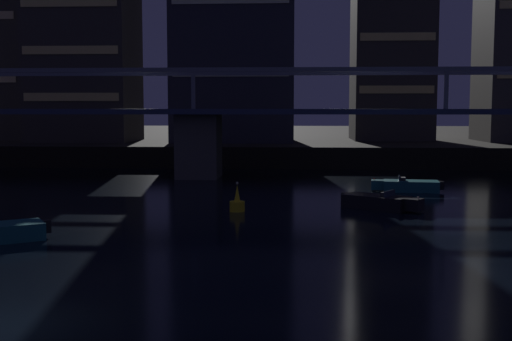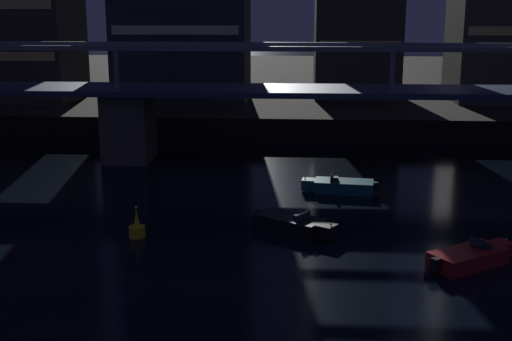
% 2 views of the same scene
% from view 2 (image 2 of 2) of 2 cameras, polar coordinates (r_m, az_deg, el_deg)
% --- Properties ---
extents(far_riverbank, '(240.00, 80.00, 2.20)m').
position_cam_2_polar(far_riverbank, '(102.72, -4.14, 7.46)').
color(far_riverbank, black).
rests_on(far_riverbank, ground).
extents(river_bridge, '(88.18, 6.40, 9.38)m').
position_cam_2_polar(river_bridge, '(55.46, -10.77, 5.39)').
color(river_bridge, '#4C4944').
rests_on(river_bridge, ground).
extents(speedboat_near_center, '(4.76, 3.85, 1.16)m').
position_cam_2_polar(speedboat_near_center, '(34.72, 17.69, -6.95)').
color(speedboat_near_center, maroon).
rests_on(speedboat_near_center, ground).
extents(speedboat_near_right, '(5.23, 2.27, 1.16)m').
position_cam_2_polar(speedboat_near_right, '(46.07, 7.16, -1.31)').
color(speedboat_near_right, '#196066').
rests_on(speedboat_near_right, ground).
extents(speedboat_mid_left, '(4.77, 3.83, 1.16)m').
position_cam_2_polar(speedboat_mid_left, '(37.97, 3.18, -4.51)').
color(speedboat_mid_left, black).
rests_on(speedboat_mid_left, ground).
extents(channel_buoy, '(0.90, 0.90, 1.76)m').
position_cam_2_polar(channel_buoy, '(37.49, -10.01, -4.85)').
color(channel_buoy, yellow).
rests_on(channel_buoy, ground).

